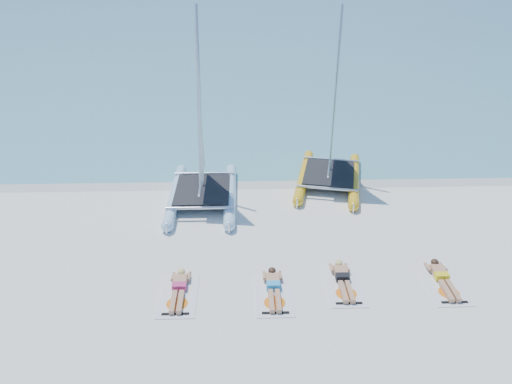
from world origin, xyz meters
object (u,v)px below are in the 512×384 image
catamaran_blue (200,146)px  sunbather_a (179,288)px  towel_a (179,295)px  towel_b (274,294)px  towel_c (344,286)px  sunbather_c (343,278)px  sunbather_d (442,277)px  catamaran_yellow (333,127)px  sunbather_b (273,287)px  towel_d (444,285)px

catamaran_blue → sunbather_a: bearing=-93.0°
towel_a → towel_b: 2.54m
towel_b → towel_c: 1.96m
towel_a → towel_c: same height
sunbather_c → sunbather_d: bearing=-0.9°
catamaran_yellow → sunbather_b: 7.86m
towel_c → towel_d: size_ratio=1.00×
sunbather_d → catamaran_blue: bearing=143.3°
sunbather_a → towel_d: sunbather_a is taller
towel_a → towel_c: 4.48m
catamaran_yellow → towel_c: (-0.74, -7.00, -2.08)m
towel_a → sunbather_b: size_ratio=1.07×
sunbather_b → catamaran_yellow: bearing=69.4°
towel_a → towel_d: same height
towel_d → sunbather_a: bearing=-179.6°
catamaran_yellow → sunbather_b: size_ratio=3.85×
catamaran_yellow → sunbather_c: size_ratio=3.85×
towel_a → sunbather_b: (2.54, 0.16, 0.11)m
sunbather_a → towel_c: bearing=1.1°
catamaran_blue → towel_d: 9.00m
towel_a → towel_b: bearing=-0.8°
sunbather_b → sunbather_c: size_ratio=1.00×
catamaran_blue → towel_b: 6.39m
catamaran_blue → sunbather_b: bearing=-67.5°
sunbather_b → sunbather_d: size_ratio=1.00×
catamaran_yellow → towel_c: bearing=-83.7°
sunbather_a → towel_b: size_ratio=0.93×
towel_a → sunbather_a: 0.22m
catamaran_blue → sunbather_d: catamaran_blue is taller
towel_b → sunbather_c: sunbather_c is taller
towel_b → towel_d: same height
catamaran_blue → towel_a: (-0.30, -5.60, -2.02)m
towel_c → towel_d: (2.76, -0.04, 0.00)m
catamaran_yellow → towel_b: bearing=-97.7°
catamaran_yellow → sunbather_a: (-5.21, -7.08, -1.97)m
sunbather_d → towel_b: bearing=-174.4°
towel_d → sunbather_c: bearing=175.2°
sunbather_a → catamaran_yellow: bearing=53.7°
sunbather_d → sunbather_a: bearing=-178.1°
towel_b → sunbather_c: (1.93, 0.51, 0.11)m
towel_b → sunbather_b: size_ratio=1.07×
catamaran_yellow → sunbather_b: catamaran_yellow is taller
towel_a → sunbather_b: sunbather_b is taller
sunbather_b → towel_c: (1.93, 0.12, -0.11)m
towel_b → sunbather_c: 2.00m
sunbather_b → catamaran_blue: bearing=112.4°
catamaran_yellow → sunbather_b: (-2.67, -7.12, -1.97)m
sunbather_a → towel_d: 7.23m
towel_c → sunbather_d: (2.76, 0.15, 0.11)m
catamaran_blue → sunbather_d: bearing=-36.6°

